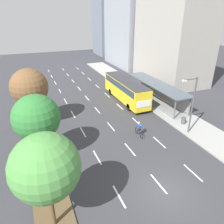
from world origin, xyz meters
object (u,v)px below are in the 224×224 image
Objects in this scene: median_tree_second at (36,118)px; median_tree_third at (29,87)px; bus_shelter at (157,90)px; streetlight at (192,102)px; bus at (126,88)px; median_tree_nearest at (45,167)px; cyclist at (139,129)px; trash_bin at (184,121)px.

median_tree_third is at bearing 90.96° from median_tree_second.
bus_shelter is at bearing 25.06° from median_tree_second.
bus_shelter is 10.03m from streetlight.
bus is at bearing 37.82° from median_tree_second.
median_tree_second is at bearing 89.72° from median_tree_nearest.
median_tree_second is 15.80m from streetlight.
cyclist is at bearing -133.05° from bus_shelter.
cyclist is (-7.39, -7.91, -1.07)m from bus_shelter.
bus is at bearing 152.96° from bus_shelter.
streetlight is at bearing -4.49° from median_tree_second.
trash_bin is at bearing -21.64° from median_tree_third.
median_tree_second is 7.48× the size of trash_bin.
median_tree_second is (-17.86, -8.35, 2.55)m from bus_shelter.
median_tree_nearest is 19.09m from trash_bin.
median_tree_third is (-17.98, -0.98, 3.05)m from bus_shelter.
trash_bin is at bearing -98.01° from bus_shelter.
median_tree_second is at bearing -154.94° from bus_shelter.
streetlight is (15.75, -1.24, -0.53)m from median_tree_second.
median_tree_nearest reaches higher than bus.
bus_shelter is 2.07× the size of streetlight.
streetlight is at bearing -79.57° from bus.
bus is 1.71× the size of median_tree_nearest.
bus_shelter is at bearing -27.04° from bus.
streetlight is (2.17, -11.77, 1.82)m from bus.
median_tree_nearest is 16.95m from streetlight.
bus is at bearing 100.43° from streetlight.
bus is 10.64m from cyclist.
cyclist is at bearing -177.92° from trash_bin.
cyclist is at bearing 162.36° from streetlight.
median_tree_third is 18.69m from trash_bin.
median_tree_nearest reaches higher than cyclist.
median_tree_second is 17.22m from trash_bin.
median_tree_second reaches higher than bus.
cyclist is 0.29× the size of median_tree_second.
bus_shelter is 15.85× the size of trash_bin.
bus is at bearing 72.88° from cyclist.
median_tree_nearest is 1.04× the size of median_tree_second.
median_tree_second reaches higher than trash_bin.
streetlight is at bearing -118.41° from trash_bin.
median_tree_second is at bearing -177.59° from cyclist.
cyclist is 0.28× the size of streetlight.
median_tree_nearest is 14.75m from median_tree_third.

